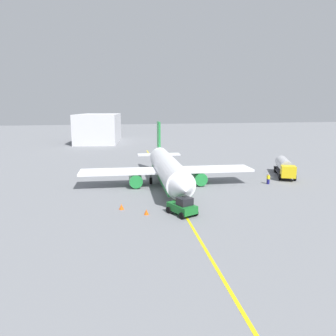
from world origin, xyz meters
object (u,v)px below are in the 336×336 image
Objects in this scene: fuel_tanker at (284,167)px; safety_cone_nose at (121,207)px; airplane at (168,169)px; refueling_worker at (268,179)px; safety_cone_wingtip at (146,212)px; pushback_tug at (183,207)px.

fuel_tanker is 34.07m from safety_cone_nose.
refueling_worker is (2.67, 16.61, -1.91)m from airplane.
airplane is 13.96m from safety_cone_nose.
safety_cone_nose is (10.89, -8.41, -2.39)m from airplane.
airplane reaches higher than fuel_tanker.
safety_cone_wingtip is at bearing -22.72° from airplane.
fuel_tanker is at bearing 129.45° from refueling_worker.
airplane is 14.75m from pushback_tug.
airplane is 2.81× the size of fuel_tanker.
pushback_tug is (17.07, -24.38, -0.72)m from fuel_tanker.
fuel_tanker is at bearing 119.33° from safety_cone_wingtip.
airplane reaches higher than refueling_worker.
safety_cone_wingtip is (16.05, -28.56, -1.41)m from fuel_tanker.
pushback_tug is at bearing -55.00° from fuel_tanker.
refueling_worker reaches higher than safety_cone_nose.
safety_cone_nose is at bearing -37.67° from airplane.
refueling_worker is (5.17, -6.28, -0.91)m from fuel_tanker.
safety_cone_nose is (-3.68, -6.91, -0.66)m from pushback_tug.
safety_cone_wingtip is at bearing -103.73° from pushback_tug.
airplane reaches higher than pushback_tug.
fuel_tanker is 29.77m from pushback_tug.
fuel_tanker is 15.79× the size of safety_cone_nose.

